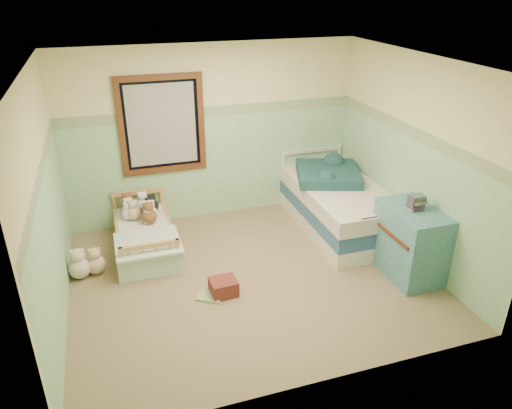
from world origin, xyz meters
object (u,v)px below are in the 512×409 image
object	(u,v)px
toddler_bed_frame	(146,242)
dresser	(410,242)
floor_book	(210,296)
plush_floor_tan	(96,265)
plush_floor_cream	(80,268)
twin_bed_frame	(337,221)
red_pillow	(224,287)

from	to	relation	value
toddler_bed_frame	dresser	world-z (taller)	dresser
dresser	floor_book	bearing A→B (deg)	174.02
toddler_bed_frame	plush_floor_tan	world-z (taller)	plush_floor_tan
toddler_bed_frame	dresser	size ratio (longest dim) A/B	1.67
plush_floor_cream	plush_floor_tan	world-z (taller)	plush_floor_cream
twin_bed_frame	floor_book	world-z (taller)	twin_bed_frame
plush_floor_cream	floor_book	world-z (taller)	plush_floor_cream
dresser	plush_floor_tan	bearing A→B (deg)	162.10
toddler_bed_frame	plush_floor_tan	size ratio (longest dim) A/B	6.17
plush_floor_tan	twin_bed_frame	size ratio (longest dim) A/B	0.12
red_pillow	floor_book	bearing A→B (deg)	-174.37
toddler_bed_frame	plush_floor_tan	distance (m)	0.76
plush_floor_cream	floor_book	size ratio (longest dim) A/B	0.95
twin_bed_frame	dresser	xyz separation A→B (m)	(0.27, -1.31, 0.32)
toddler_bed_frame	floor_book	bearing A→B (deg)	-66.87
plush_floor_cream	floor_book	bearing A→B (deg)	-32.08
plush_floor_cream	red_pillow	distance (m)	1.77
toddler_bed_frame	twin_bed_frame	world-z (taller)	twin_bed_frame
plush_floor_tan	red_pillow	distance (m)	1.63
toddler_bed_frame	red_pillow	xyz separation A→B (m)	(0.73, -1.31, -0.00)
toddler_bed_frame	red_pillow	bearing A→B (deg)	-60.87
plush_floor_cream	plush_floor_tan	bearing A→B (deg)	11.91
floor_book	plush_floor_tan	bearing A→B (deg)	174.86
red_pillow	plush_floor_tan	bearing A→B (deg)	146.86
plush_floor_cream	toddler_bed_frame	bearing A→B (deg)	29.12
twin_bed_frame	red_pillow	xyz separation A→B (m)	(-1.95, -1.04, -0.02)
floor_book	toddler_bed_frame	bearing A→B (deg)	145.05
toddler_bed_frame	floor_book	world-z (taller)	toddler_bed_frame
plush_floor_tan	red_pillow	size ratio (longest dim) A/B	0.79
plush_floor_cream	dresser	size ratio (longest dim) A/B	0.30
plush_floor_tan	red_pillow	xyz separation A→B (m)	(1.37, -0.89, -0.02)
red_pillow	toddler_bed_frame	bearing A→B (deg)	119.13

